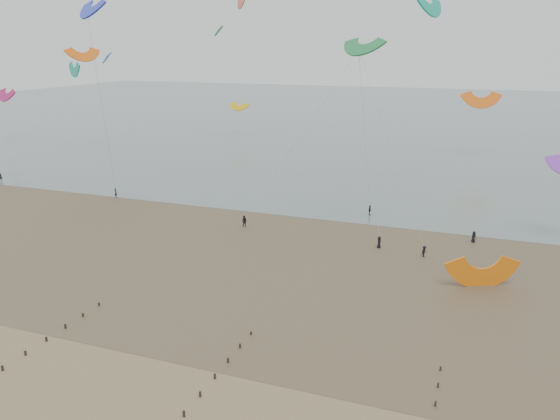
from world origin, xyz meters
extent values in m
plane|color=brown|center=(0.00, 0.00, 0.00)|extent=(500.00, 500.00, 0.00)
plane|color=#475654|center=(0.00, 200.00, 0.03)|extent=(500.00, 500.00, 0.00)
plane|color=#473A28|center=(0.00, 35.00, 0.01)|extent=(500.00, 500.00, 0.00)
ellipsoid|color=slate|center=(-18.00, 22.00, 0.01)|extent=(23.60, 14.36, 0.01)
ellipsoid|color=slate|center=(12.00, 38.00, 0.01)|extent=(33.64, 18.32, 0.01)
ellipsoid|color=slate|center=(-40.00, 40.00, 0.01)|extent=(26.95, 14.22, 0.01)
cube|color=black|center=(-14.00, -1.16, 0.25)|extent=(0.16, 0.16, 0.59)
cube|color=black|center=(-14.00, 1.47, 0.23)|extent=(0.16, 0.16, 0.57)
cube|color=black|center=(-14.00, 4.11, 0.22)|extent=(0.16, 0.16, 0.54)
cube|color=black|center=(-14.00, 6.74, 0.20)|extent=(0.16, 0.16, 0.51)
cube|color=black|center=(-14.00, 9.37, 0.19)|extent=(0.16, 0.16, 0.48)
cube|color=black|center=(-14.00, 12.00, 0.17)|extent=(0.16, 0.16, 0.45)
cube|color=black|center=(4.00, -1.16, 0.25)|extent=(0.16, 0.16, 0.59)
cube|color=black|center=(4.00, 1.47, 0.23)|extent=(0.16, 0.16, 0.57)
cube|color=black|center=(4.00, 4.11, 0.22)|extent=(0.16, 0.16, 0.54)
cube|color=black|center=(4.00, 6.74, 0.20)|extent=(0.16, 0.16, 0.51)
cube|color=black|center=(4.00, 9.37, 0.19)|extent=(0.16, 0.16, 0.48)
cube|color=black|center=(4.00, 12.00, 0.17)|extent=(0.16, 0.16, 0.45)
cube|color=black|center=(22.00, 6.74, 0.20)|extent=(0.16, 0.16, 0.51)
cube|color=black|center=(22.00, 9.37, 0.19)|extent=(0.16, 0.16, 0.48)
cube|color=black|center=(22.00, 12.00, 0.17)|extent=(0.16, 0.16, 0.45)
imported|color=black|center=(-39.37, 49.86, 0.90)|extent=(0.77, 0.76, 1.79)
imported|color=black|center=(-9.98, 42.40, 0.90)|extent=(0.93, 0.76, 1.80)
imported|color=black|center=(17.82, 38.97, 0.79)|extent=(1.01, 1.18, 1.58)
imported|color=black|center=(7.29, 55.17, 0.88)|extent=(0.65, 1.10, 1.75)
imported|color=black|center=(11.49, 40.37, 0.84)|extent=(0.83, 0.97, 1.69)
imported|color=black|center=(-70.40, 52.80, 0.87)|extent=(0.76, 0.70, 1.74)
imported|color=black|center=(23.92, 47.33, 0.83)|extent=(0.94, 0.95, 1.66)
camera|label=1|loc=(23.05, -31.90, 27.28)|focal=35.00mm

